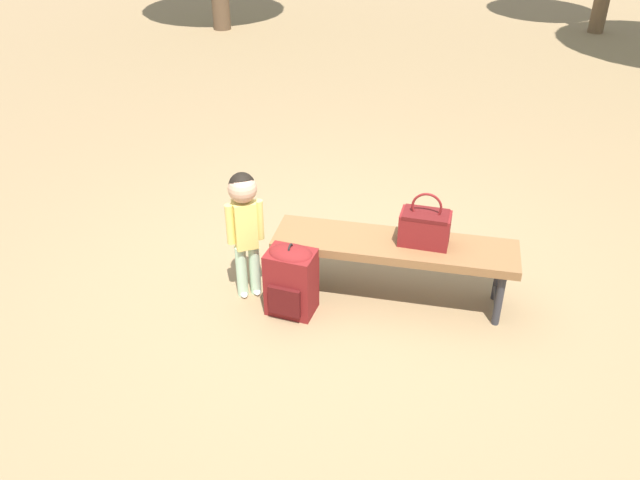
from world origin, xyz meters
name	(u,v)px	position (x,y,z in m)	size (l,w,h in m)	color
ground_plane	(331,282)	(0.00, 0.00, 0.00)	(40.00, 40.00, 0.00)	#8C704C
park_bench	(394,249)	(-0.43, 0.12, 0.39)	(1.63, 0.52, 0.45)	brown
handbag	(425,227)	(-0.62, 0.11, 0.58)	(0.34, 0.22, 0.37)	maroon
child_standing	(244,217)	(0.55, 0.21, 0.61)	(0.23, 0.19, 0.92)	#B2D8B2
backpack_large	(291,278)	(0.22, 0.36, 0.26)	(0.35, 0.31, 0.52)	maroon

